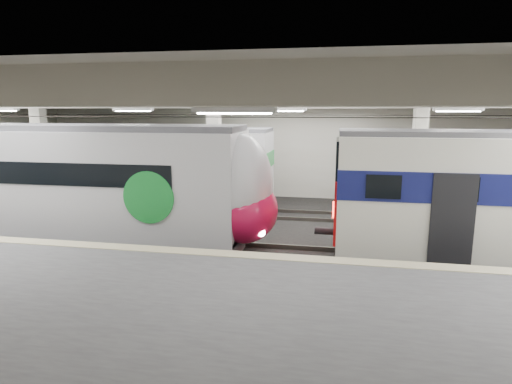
# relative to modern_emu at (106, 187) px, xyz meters

# --- Properties ---
(station_hall) EXTENTS (36.00, 24.00, 5.75)m
(station_hall) POSITION_rel_modern_emu_xyz_m (6.22, -1.74, 1.07)
(station_hall) COLOR black
(station_hall) RESTS_ON ground
(modern_emu) EXTENTS (13.67, 2.82, 4.42)m
(modern_emu) POSITION_rel_modern_emu_xyz_m (0.00, 0.00, 0.00)
(modern_emu) COLOR silver
(modern_emu) RESTS_ON ground
(far_train) EXTENTS (12.72, 2.82, 4.10)m
(far_train) POSITION_rel_modern_emu_xyz_m (-1.17, 5.50, -0.05)
(far_train) COLOR silver
(far_train) RESTS_ON ground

